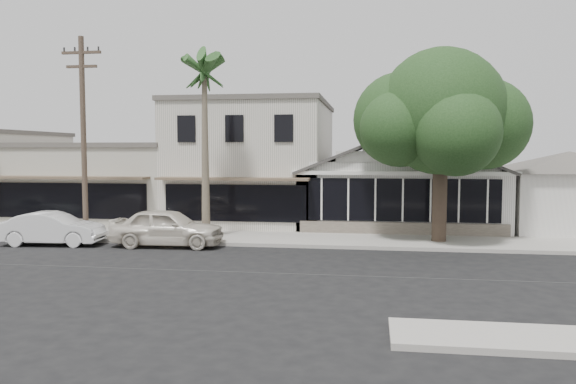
% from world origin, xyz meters
% --- Properties ---
extents(ground, '(140.00, 140.00, 0.00)m').
position_xyz_m(ground, '(0.00, 0.00, 0.00)').
color(ground, black).
rests_on(ground, ground).
extents(sidewalk_north, '(90.00, 3.50, 0.15)m').
position_xyz_m(sidewalk_north, '(-8.00, 6.75, 0.07)').
color(sidewalk_north, '#9E9991').
rests_on(sidewalk_north, ground).
extents(corner_shop, '(10.40, 8.60, 5.10)m').
position_xyz_m(corner_shop, '(5.00, 12.47, 2.62)').
color(corner_shop, white).
rests_on(corner_shop, ground).
extents(side_cottage, '(6.00, 6.00, 3.00)m').
position_xyz_m(side_cottage, '(13.20, 11.50, 1.50)').
color(side_cottage, white).
rests_on(side_cottage, ground).
extents(row_building_near, '(8.00, 10.00, 6.50)m').
position_xyz_m(row_building_near, '(-3.00, 13.50, 3.25)').
color(row_building_near, silver).
rests_on(row_building_near, ground).
extents(row_building_midnear, '(10.00, 10.00, 4.20)m').
position_xyz_m(row_building_midnear, '(-12.00, 13.50, 2.10)').
color(row_building_midnear, beige).
rests_on(row_building_midnear, ground).
extents(utility_pole, '(1.80, 0.24, 9.00)m').
position_xyz_m(utility_pole, '(-9.00, 5.20, 4.79)').
color(utility_pole, brown).
rests_on(utility_pole, ground).
extents(car_0, '(4.80, 2.07, 1.61)m').
position_xyz_m(car_0, '(-4.94, 4.50, 0.81)').
color(car_0, beige).
rests_on(car_0, ground).
extents(car_1, '(4.41, 1.87, 1.42)m').
position_xyz_m(car_1, '(-9.94, 4.12, 0.71)').
color(car_1, white).
rests_on(car_1, ground).
extents(shade_tree, '(7.56, 6.84, 8.39)m').
position_xyz_m(shade_tree, '(6.40, 6.98, 5.52)').
color(shade_tree, '#4A3B2D').
rests_on(shade_tree, ground).
extents(palm_east, '(2.72, 2.72, 8.77)m').
position_xyz_m(palm_east, '(-3.73, 6.06, 7.53)').
color(palm_east, '#726651').
rests_on(palm_east, ground).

